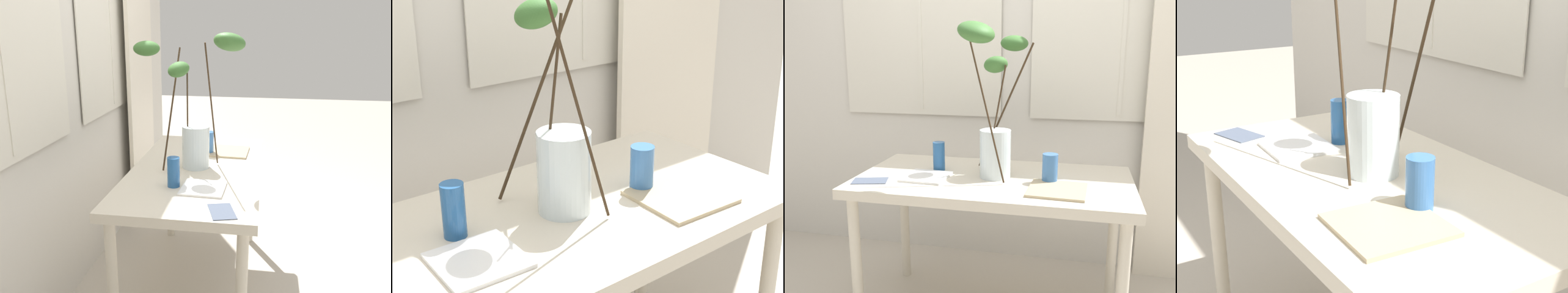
# 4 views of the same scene
# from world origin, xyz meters

# --- Properties ---
(dining_table) EXTENTS (1.33, 0.70, 0.76)m
(dining_table) POSITION_xyz_m (0.00, 0.00, 0.68)
(dining_table) COLOR beige
(dining_table) RESTS_ON ground
(vase_with_branches) EXTENTS (0.32, 0.64, 0.75)m
(vase_with_branches) POSITION_xyz_m (0.00, 0.02, 1.09)
(vase_with_branches) COLOR silver
(vase_with_branches) RESTS_ON dining_table
(drinking_glass_blue_left) EXTENTS (0.06, 0.06, 0.15)m
(drinking_glass_blue_left) POSITION_xyz_m (-0.30, 0.07, 0.83)
(drinking_glass_blue_left) COLOR #235693
(drinking_glass_blue_left) RESTS_ON dining_table
(drinking_glass_blue_right) EXTENTS (0.07, 0.07, 0.14)m
(drinking_glass_blue_right) POSITION_xyz_m (0.27, -0.03, 0.83)
(drinking_glass_blue_right) COLOR #386BAD
(drinking_glass_blue_right) RESTS_ON dining_table
(plate_square_left) EXTENTS (0.22, 0.22, 0.01)m
(plate_square_left) POSITION_xyz_m (-0.32, -0.08, 0.76)
(plate_square_left) COLOR white
(plate_square_left) RESTS_ON dining_table
(plate_square_right) EXTENTS (0.26, 0.26, 0.01)m
(plate_square_right) POSITION_xyz_m (0.32, -0.15, 0.76)
(plate_square_right) COLOR tan
(plate_square_right) RESTS_ON dining_table
(napkin_folded) EXTENTS (0.18, 0.14, 0.00)m
(napkin_folded) POSITION_xyz_m (-0.56, -0.20, 0.76)
(napkin_folded) COLOR #4C566B
(napkin_folded) RESTS_ON dining_table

